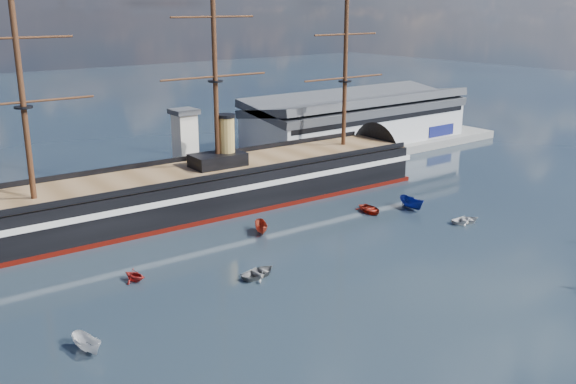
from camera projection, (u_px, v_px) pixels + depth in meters
ground at (269, 237)px, 106.63m from camera, size 600.00×600.00×0.00m
quay at (209, 182)px, 139.84m from camera, size 180.00×18.00×2.00m
warehouse at (358, 120)px, 168.71m from camera, size 63.00×21.00×11.60m
quay_tower at (185, 144)px, 130.70m from camera, size 5.00×5.00×15.00m
warship at (202, 189)px, 120.09m from camera, size 113.18×19.69×53.94m
motorboat_a at (88, 352)px, 71.60m from camera, size 6.19×3.07×2.37m
motorboat_b at (259, 276)px, 91.42m from camera, size 2.08×3.78×1.67m
motorboat_c at (262, 233)px, 108.48m from camera, size 6.50×4.90×2.46m
motorboat_d at (135, 281)px, 89.85m from camera, size 6.19×4.24×2.09m
motorboat_e at (466, 223)px, 113.60m from camera, size 2.13×3.55×1.55m
motorboat_f at (411, 209)px, 121.30m from camera, size 7.36×3.46×2.84m
motorboat_g at (370, 212)px, 119.36m from camera, size 3.86×2.20×1.70m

